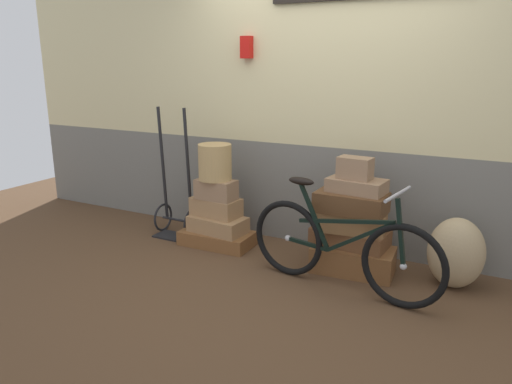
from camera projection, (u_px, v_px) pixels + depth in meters
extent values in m
cube|color=#513823|center=(285.00, 277.00, 4.05)|extent=(9.14, 5.20, 0.06)
cube|color=slate|center=(323.00, 195.00, 4.64)|extent=(7.14, 0.20, 0.96)
cube|color=beige|center=(329.00, 20.00, 4.23)|extent=(7.14, 0.20, 2.20)
cube|color=red|center=(247.00, 47.00, 4.51)|extent=(0.10, 0.08, 0.20)
cube|color=brown|center=(217.00, 238.00, 4.66)|extent=(0.70, 0.38, 0.13)
cube|color=#9E754C|center=(218.00, 224.00, 4.62)|extent=(0.56, 0.35, 0.15)
cube|color=#9E754C|center=(216.00, 207.00, 4.63)|extent=(0.48, 0.30, 0.17)
cube|color=#937051|center=(216.00, 190.00, 4.55)|extent=(0.39, 0.22, 0.19)
cube|color=brown|center=(353.00, 260.00, 4.05)|extent=(0.69, 0.40, 0.22)
cube|color=brown|center=(350.00, 237.00, 4.07)|extent=(0.64, 0.38, 0.14)
cube|color=olive|center=(351.00, 221.00, 4.00)|extent=(0.59, 0.35, 0.16)
cube|color=brown|center=(351.00, 202.00, 3.94)|extent=(0.57, 0.33, 0.16)
cube|color=#937051|center=(357.00, 186.00, 3.92)|extent=(0.48, 0.31, 0.11)
cube|color=#937051|center=(355.00, 168.00, 3.88)|extent=(0.28, 0.18, 0.18)
cylinder|color=tan|center=(215.00, 162.00, 4.50)|extent=(0.31, 0.31, 0.33)
torus|color=black|center=(163.00, 217.00, 5.04)|extent=(0.02, 0.29, 0.29)
torus|color=black|center=(192.00, 222.00, 4.88)|extent=(0.02, 0.29, 0.29)
cylinder|color=black|center=(178.00, 220.00, 4.96)|extent=(0.37, 0.02, 0.02)
cylinder|color=black|center=(163.00, 164.00, 4.88)|extent=(0.03, 0.09, 1.14)
cylinder|color=black|center=(188.00, 167.00, 4.74)|extent=(0.03, 0.09, 1.14)
cube|color=black|center=(172.00, 236.00, 4.90)|extent=(0.33, 0.22, 0.02)
ellipsoid|color=tan|center=(456.00, 253.00, 3.74)|extent=(0.43, 0.36, 0.56)
torus|color=black|center=(288.00, 238.00, 3.96)|extent=(0.63, 0.14, 0.63)
sphere|color=#B2B2B7|center=(288.00, 238.00, 3.96)|extent=(0.05, 0.05, 0.05)
torus|color=black|center=(403.00, 266.00, 3.41)|extent=(0.63, 0.14, 0.63)
sphere|color=#B2B2B7|center=(403.00, 266.00, 3.41)|extent=(0.05, 0.05, 0.05)
cube|color=black|center=(360.00, 237.00, 3.57)|extent=(0.53, 0.11, 0.35)
cube|color=black|center=(314.00, 217.00, 3.77)|extent=(0.28, 0.07, 0.50)
cube|color=black|center=(307.00, 244.00, 3.86)|extent=(0.37, 0.08, 0.04)
cube|color=black|center=(345.00, 221.00, 3.62)|extent=(0.77, 0.14, 0.16)
cube|color=black|center=(401.00, 233.00, 3.37)|extent=(0.11, 0.04, 0.49)
ellipsoid|color=black|center=(301.00, 181.00, 3.77)|extent=(0.23, 0.12, 0.06)
cylinder|color=#A5A5AD|center=(398.00, 194.00, 3.33)|extent=(0.09, 0.46, 0.02)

